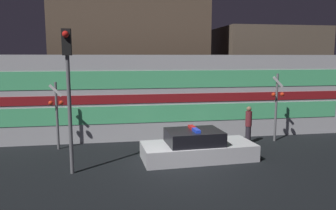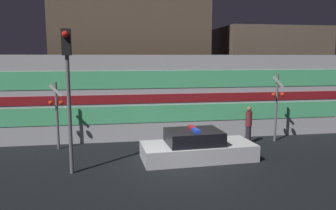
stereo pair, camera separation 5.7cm
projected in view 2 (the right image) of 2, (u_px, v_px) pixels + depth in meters
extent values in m
plane|color=black|center=(183.00, 171.00, 12.16)|extent=(120.00, 120.00, 0.00)
cube|color=silver|center=(145.00, 95.00, 17.66)|extent=(21.72, 3.08, 4.29)
cube|color=maroon|center=(148.00, 99.00, 16.15)|extent=(21.29, 0.03, 0.43)
cube|color=#59D88C|center=(148.00, 114.00, 16.26)|extent=(20.64, 0.02, 0.86)
cube|color=#59D88C|center=(148.00, 80.00, 16.01)|extent=(20.64, 0.02, 0.86)
cube|color=silver|center=(198.00, 151.00, 13.52)|extent=(4.70, 2.18, 0.66)
cube|color=black|center=(194.00, 137.00, 13.39)|extent=(2.30, 1.82, 0.56)
cube|color=blue|center=(196.00, 130.00, 13.06)|extent=(0.23, 0.59, 0.12)
cube|color=red|center=(192.00, 127.00, 13.62)|extent=(0.23, 0.59, 0.12)
cylinder|color=#2D2833|center=(248.00, 135.00, 15.87)|extent=(0.26, 0.26, 0.87)
cylinder|color=maroon|center=(249.00, 119.00, 15.75)|extent=(0.31, 0.31, 0.73)
sphere|color=#8C664C|center=(249.00, 109.00, 15.68)|extent=(0.24, 0.24, 0.24)
cylinder|color=slate|center=(276.00, 108.00, 16.19)|extent=(0.11, 0.11, 3.37)
sphere|color=red|center=(274.00, 95.00, 15.94)|extent=(0.20, 0.20, 0.20)
sphere|color=red|center=(282.00, 94.00, 16.01)|extent=(0.20, 0.20, 0.20)
cube|color=white|center=(278.00, 82.00, 15.92)|extent=(0.58, 0.03, 0.58)
cylinder|color=slate|center=(57.00, 116.00, 14.79)|extent=(0.11, 0.11, 3.08)
sphere|color=red|center=(51.00, 103.00, 14.55)|extent=(0.20, 0.20, 0.20)
sphere|color=red|center=(61.00, 103.00, 14.62)|extent=(0.20, 0.20, 0.20)
cube|color=white|center=(56.00, 90.00, 14.55)|extent=(0.58, 0.03, 0.58)
cylinder|color=slate|center=(70.00, 116.00, 11.59)|extent=(0.14, 0.14, 4.24)
cube|color=black|center=(66.00, 42.00, 11.21)|extent=(0.30, 0.30, 0.90)
sphere|color=red|center=(65.00, 34.00, 10.98)|extent=(0.23, 0.23, 0.23)
cube|color=brown|center=(131.00, 41.00, 23.77)|extent=(10.76, 4.79, 10.58)
cube|color=brown|center=(266.00, 68.00, 27.05)|extent=(8.04, 5.86, 6.49)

